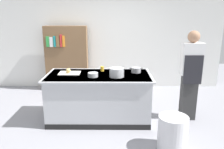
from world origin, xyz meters
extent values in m
plane|color=gray|center=(0.00, 0.00, 0.00)|extent=(10.00, 10.00, 0.00)
cube|color=white|center=(0.00, 2.10, 1.50)|extent=(6.40, 0.12, 3.00)
cube|color=#B7BABF|center=(0.00, 0.00, 0.45)|extent=(1.90, 0.90, 0.90)
cube|color=#B7BABF|center=(0.00, 0.00, 0.89)|extent=(1.98, 0.98, 0.03)
cube|color=black|center=(0.00, -0.46, 0.05)|extent=(1.90, 0.01, 0.10)
cube|color=silver|center=(-0.56, 0.07, 0.91)|extent=(0.40, 0.28, 0.02)
sphere|color=tan|center=(-0.58, 0.04, 0.97)|extent=(0.09, 0.09, 0.09)
cylinder|color=#B7BABF|center=(0.34, -0.13, 0.98)|extent=(0.26, 0.26, 0.16)
cube|color=black|center=(0.19, -0.13, 1.04)|extent=(0.04, 0.02, 0.01)
cube|color=black|center=(0.49, -0.13, 1.04)|extent=(0.04, 0.02, 0.01)
cylinder|color=#99999E|center=(0.72, 0.17, 0.95)|extent=(0.19, 0.19, 0.10)
cube|color=black|center=(0.61, 0.17, 0.98)|extent=(0.04, 0.02, 0.01)
cube|color=black|center=(0.83, 0.17, 0.98)|extent=(0.04, 0.02, 0.01)
cylinder|color=#B7BABF|center=(-0.09, -0.15, 0.94)|extent=(0.18, 0.18, 0.08)
cylinder|color=yellow|center=(0.05, 0.26, 0.95)|extent=(0.07, 0.07, 0.10)
cylinder|color=silver|center=(1.18, -1.03, 0.27)|extent=(0.45, 0.45, 0.54)
cube|color=#313131|center=(1.73, 0.03, 0.45)|extent=(0.28, 0.20, 0.90)
cube|color=white|center=(1.73, 0.03, 1.20)|extent=(0.38, 0.24, 0.60)
sphere|color=#A87A5B|center=(1.73, 0.03, 1.61)|extent=(0.22, 0.22, 0.22)
cube|color=#232328|center=(1.73, -0.09, 1.02)|extent=(0.34, 0.02, 0.54)
cube|color=brown|center=(-0.96, 1.80, 0.85)|extent=(1.10, 0.28, 1.70)
cube|color=green|center=(-1.39, 1.64, 1.31)|extent=(0.08, 0.03, 0.26)
cube|color=white|center=(-1.30, 1.64, 1.31)|extent=(0.08, 0.03, 0.25)
cube|color=teal|center=(-1.22, 1.64, 1.32)|extent=(0.05, 0.03, 0.27)
cube|color=brown|center=(-1.14, 1.64, 1.32)|extent=(0.08, 0.03, 0.28)
cube|color=red|center=(-1.05, 1.64, 1.34)|extent=(0.05, 0.03, 0.31)
cube|color=orange|center=(-0.99, 1.64, 1.32)|extent=(0.06, 0.03, 0.28)
camera|label=1|loc=(0.28, -4.12, 2.04)|focal=36.51mm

